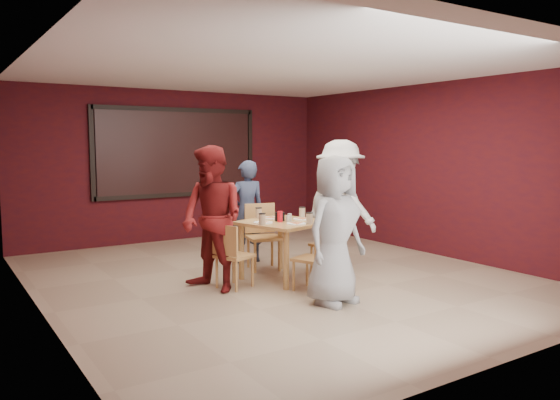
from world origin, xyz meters
TOP-DOWN VIEW (x-y plane):
  - floor at (0.00, 0.00)m, footprint 7.00×7.00m
  - window_blinds at (0.00, 3.45)m, footprint 3.00×0.02m
  - dining_table at (0.02, -0.11)m, footprint 1.22×1.22m
  - chair_front at (0.01, -0.86)m, footprint 0.50×0.50m
  - chair_back at (0.10, 0.57)m, footprint 0.55×0.55m
  - chair_left at (-0.81, -0.18)m, footprint 0.51×0.51m
  - chair_right at (0.80, -0.14)m, footprint 0.44×0.44m
  - diner_front at (-0.12, -1.38)m, footprint 0.92×0.70m
  - diner_back at (0.12, 1.06)m, footprint 0.61×0.44m
  - diner_left at (-1.04, -0.13)m, footprint 0.92×1.04m
  - diner_right at (1.08, -0.01)m, footprint 0.89×1.31m

SIDE VIEW (x-z plane):
  - floor at x=0.00m, z-range 0.00..0.00m
  - chair_right at x=0.80m, z-range 0.05..0.85m
  - chair_front at x=0.01m, z-range 0.05..0.85m
  - chair_left at x=-0.81m, z-range 0.05..0.87m
  - chair_back at x=0.10m, z-range 0.06..1.00m
  - dining_table at x=0.02m, z-range 0.22..1.16m
  - diner_back at x=0.12m, z-range 0.00..1.56m
  - diner_front at x=-0.12m, z-range 0.00..1.69m
  - diner_left at x=-1.04m, z-range 0.00..1.80m
  - diner_right at x=1.08m, z-range 0.00..1.87m
  - window_blinds at x=0.00m, z-range 0.90..2.40m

